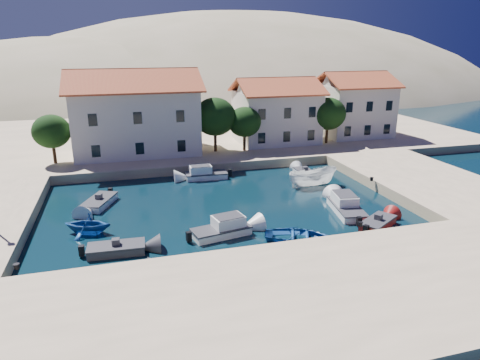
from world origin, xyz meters
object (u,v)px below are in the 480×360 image
building_right (354,103)px  cabin_cruiser_east (347,207)px  building_left (135,111)px  boat_east (312,186)px  building_mid (276,109)px  rowboat_south (297,240)px  cabin_cruiser_south (221,229)px

building_right → cabin_cruiser_east: bearing=-120.5°
building_left → cabin_cruiser_east: size_ratio=2.81×
cabin_cruiser_east → boat_east: (0.29, 7.24, -0.48)m
building_mid → boat_east: 17.10m
building_left → cabin_cruiser_east: (15.66, -22.39, -5.46)m
building_mid → rowboat_south: size_ratio=2.30×
building_left → building_right: (30.00, 2.00, -0.46)m
building_left → cabin_cruiser_east: building_left is taller
cabin_cruiser_south → rowboat_south: bearing=-34.9°
building_mid → rowboat_south: 28.84m
building_right → cabin_cruiser_south: size_ratio=2.07×
building_mid → rowboat_south: (-8.38, -27.10, -5.22)m
building_left → boat_east: size_ratio=2.89×
boat_east → building_mid: bearing=-9.7°
building_left → building_mid: 18.04m
building_mid → cabin_cruiser_south: bearing=-118.3°
building_left → rowboat_south: size_ratio=3.22×
building_left → building_right: building_left is taller
cabin_cruiser_south → boat_east: bearing=26.3°
building_right → rowboat_south: 35.14m
building_left → rowboat_south: building_left is taller
building_left → cabin_cruiser_south: (4.59, -23.90, -5.46)m
cabin_cruiser_east → building_left: bearing=45.4°
building_left → building_right: 30.07m
building_mid → cabin_cruiser_east: 23.98m
cabin_cruiser_south → boat_east: 14.35m
rowboat_south → cabin_cruiser_south: bearing=88.0°
boat_east → building_right: bearing=-41.8°
rowboat_south → boat_east: boat_east is taller
cabin_cruiser_east → boat_east: cabin_cruiser_east is taller
building_left → building_mid: bearing=3.2°
building_right → cabin_cruiser_south: (-25.41, -25.90, -5.00)m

